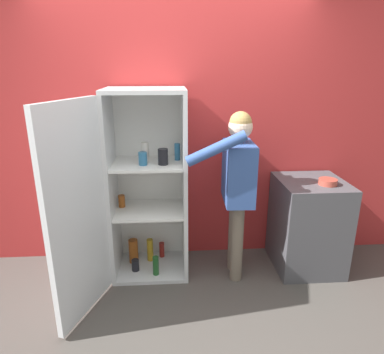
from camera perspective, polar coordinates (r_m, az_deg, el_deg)
The scene contains 6 objects.
ground_plane at distance 2.97m, azimuth -1.90°, elevation -21.56°, with size 12.00×12.00×0.00m, color #4C4742.
wall_back at distance 3.33m, azimuth -2.75°, elevation 7.30°, with size 7.00×0.06×2.55m.
refrigerator at distance 3.05m, azimuth -9.67°, elevation -2.32°, with size 0.98×1.19×1.72m.
person at distance 3.01m, azimuth 7.55°, elevation -0.06°, with size 0.61×0.57×1.54m.
counter at distance 3.50m, azimuth 18.72°, elevation -7.49°, with size 0.60×0.63×0.88m.
bowl at distance 3.28m, azimuth 21.71°, elevation -0.76°, with size 0.16×0.16×0.05m.
Camera 1 is at (-0.06, -2.29, 1.90)m, focal length 32.00 mm.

